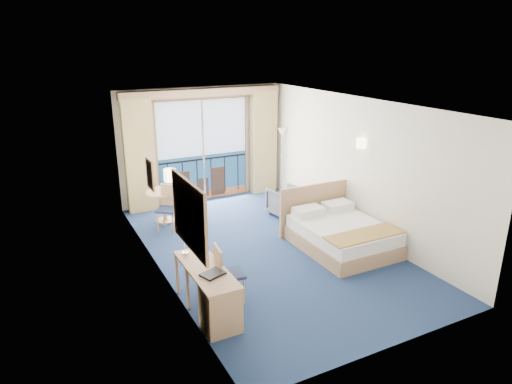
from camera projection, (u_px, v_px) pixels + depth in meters
The scene contains 22 objects.
floor at pixel (267, 249), 8.53m from camera, with size 6.50×6.50×0.00m, color navy.
room_walls at pixel (268, 156), 7.97m from camera, with size 4.04×6.54×2.72m.
balcony_door at pixel (203, 153), 10.88m from camera, with size 2.36×0.03×2.52m.
curtain_left at pixel (139, 156), 10.05m from camera, with size 0.65×0.22×2.55m, color tan.
curtain_right at pixel (263, 143), 11.39m from camera, with size 0.65×0.22×2.55m, color tan.
pelmet at pixel (203, 93), 10.33m from camera, with size 3.80×0.25×0.18m, color tan.
mirror at pixel (189, 215), 5.92m from camera, with size 0.05×1.25×0.95m.
wall_print at pixel (150, 174), 7.55m from camera, with size 0.04×0.42×0.52m.
sconce_left at pixel (170, 175), 6.60m from camera, with size 0.18×0.18×0.18m, color beige.
sconce_right at pixel (361, 143), 8.65m from camera, with size 0.18×0.18×0.18m, color beige.
bed at pixel (340, 233), 8.51m from camera, with size 1.59×1.89×1.00m.
nightstand at pixel (328, 211), 9.70m from camera, with size 0.38×0.36×0.50m, color tan.
phone at pixel (326, 198), 9.63m from camera, with size 0.17×0.14×0.08m, color silver.
armchair at pixel (286, 201), 10.09m from camera, with size 0.67×0.69×0.63m, color #4F5560.
floor_lamp at pixel (282, 145), 11.25m from camera, with size 0.23×0.23×1.66m.
desk at pixel (217, 301), 6.13m from camera, with size 0.50×1.45×0.68m.
desk_chair at pixel (225, 270), 6.68m from camera, with size 0.43×0.43×0.89m.
folder at pixel (213, 274), 6.18m from camera, with size 0.31×0.23×0.03m, color black.
desk_lamp at pixel (184, 236), 6.68m from camera, with size 0.11×0.11×0.40m.
round_table at pixel (164, 198), 9.68m from camera, with size 0.76×0.76×0.68m.
table_chair_a at pixel (183, 192), 9.86m from camera, with size 0.49×0.48×1.04m.
table_chair_b at pixel (169, 205), 9.29m from camera, with size 0.56×0.57×0.93m.
Camera 1 is at (-3.71, -6.81, 3.71)m, focal length 32.00 mm.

